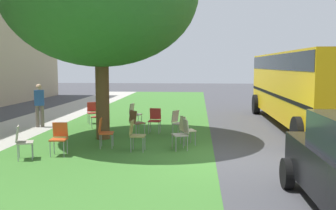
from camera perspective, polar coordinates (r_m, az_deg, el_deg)
name	(u,v)px	position (r m, az deg, el deg)	size (l,w,h in m)	color
ground	(223,159)	(9.92, 8.31, -8.10)	(80.00, 80.00, 0.00)	#424247
grass_verge	(102,156)	(10.22, -10.07, -7.69)	(48.00, 6.00, 0.01)	#3D752D
chair_0	(178,121)	(12.78, 1.52, -2.47)	(0.56, 0.56, 0.88)	#ADA393
chair_1	(134,112)	(15.16, -5.15, -1.14)	(0.50, 0.50, 0.88)	#ADA393
chair_2	(104,130)	(11.15, -9.70, -3.82)	(0.47, 0.48, 0.88)	#C64C1E
chair_3	(155,119)	(13.40, -2.00, -2.07)	(0.44, 0.44, 0.88)	#B7332D
chair_4	(59,136)	(10.53, -16.19, -4.57)	(0.45, 0.45, 0.88)	#C64C1E
chair_5	(186,128)	(11.41, 2.70, -3.51)	(0.55, 0.55, 0.88)	beige
chair_6	(93,111)	(15.92, -11.39, -0.89)	(0.56, 0.55, 0.88)	#B7332D
chair_7	(182,132)	(10.73, 2.17, -4.12)	(0.53, 0.54, 0.88)	#ADA393
chair_8	(136,121)	(12.89, -4.94, -2.42)	(0.59, 0.59, 0.88)	brown
chair_9	(22,140)	(10.35, -21.31, -4.92)	(0.54, 0.55, 0.88)	#ADA393
chair_10	(135,133)	(10.60, -4.99, -4.27)	(0.42, 0.42, 0.88)	olive
chair_11	(100,115)	(14.60, -10.35, -1.49)	(0.51, 0.52, 0.88)	#B7332D
school_bus	(306,82)	(15.43, 20.18, 3.26)	(10.40, 2.80, 2.88)	yellow
pedestrian_1	(39,104)	(15.45, -18.96, 0.21)	(0.31, 0.41, 1.69)	#726659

